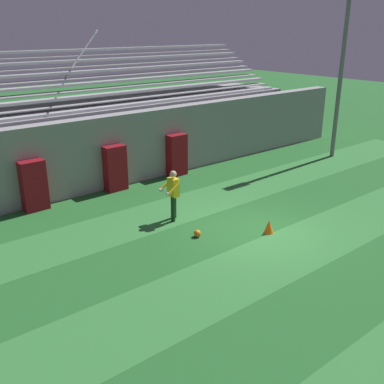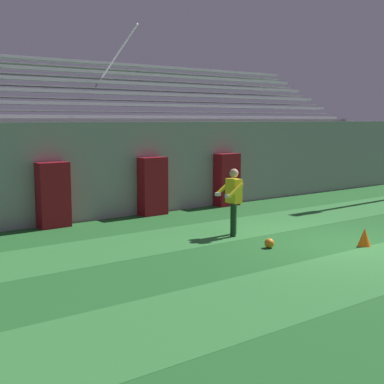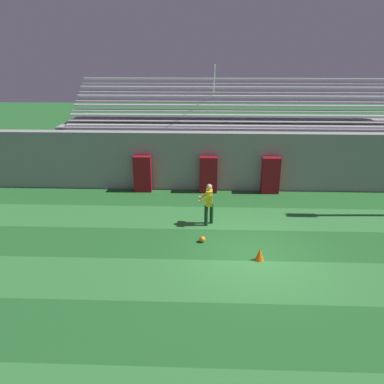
{
  "view_description": "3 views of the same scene",
  "coord_description": "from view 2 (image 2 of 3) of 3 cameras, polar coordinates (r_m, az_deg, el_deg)",
  "views": [
    {
      "loc": [
        -9.51,
        -8.54,
        5.95
      ],
      "look_at": [
        -1.51,
        1.28,
        1.26
      ],
      "focal_mm": 42.0,
      "sensor_mm": 36.0,
      "label": 1
    },
    {
      "loc": [
        -10.14,
        -7.52,
        2.86
      ],
      "look_at": [
        -2.49,
        2.63,
        1.14
      ],
      "focal_mm": 50.0,
      "sensor_mm": 36.0,
      "label": 2
    },
    {
      "loc": [
        -1.61,
        -11.05,
        6.32
      ],
      "look_at": [
        -2.1,
        1.76,
        1.54
      ],
      "focal_mm": 35.0,
      "sensor_mm": 36.0,
      "label": 3
    }
  ],
  "objects": [
    {
      "name": "padding_pillar_gate_right",
      "position": [
        17.89,
        3.75,
        1.32
      ],
      "size": [
        0.83,
        0.44,
        1.75
      ],
      "primitive_type": "cube",
      "color": "maroon",
      "rests_on": "ground"
    },
    {
      "name": "traffic_cone",
      "position": [
        12.82,
        17.91,
        -4.59
      ],
      "size": [
        0.3,
        0.3,
        0.42
      ],
      "primitive_type": "cone",
      "color": "orange",
      "rests_on": "ground"
    },
    {
      "name": "padding_pillar_gate_left",
      "position": [
        16.14,
        -4.21,
        0.62
      ],
      "size": [
        0.83,
        0.44,
        1.75
      ],
      "primitive_type": "cube",
      "color": "maroon",
      "rests_on": "ground"
    },
    {
      "name": "turf_stripe_far",
      "position": [
        14.82,
        7.08,
        -3.46
      ],
      "size": [
        28.0,
        2.23,
        0.01
      ],
      "primitive_type": "cube",
      "color": "#337A38",
      "rests_on": "ground"
    },
    {
      "name": "goalkeeper",
      "position": [
        13.22,
        4.41,
        -0.6
      ],
      "size": [
        0.58,
        0.59,
        1.67
      ],
      "color": "#143319",
      "rests_on": "ground"
    },
    {
      "name": "soccer_ball",
      "position": [
        12.17,
        8.25,
        -5.42
      ],
      "size": [
        0.22,
        0.22,
        0.22
      ],
      "primitive_type": "sphere",
      "color": "orange",
      "rests_on": "ground"
    },
    {
      "name": "ground_plane",
      "position": [
        12.94,
        16.1,
        -5.36
      ],
      "size": [
        80.0,
        80.0,
        0.0
      ],
      "primitive_type": "plane",
      "color": "#236028"
    },
    {
      "name": "padding_pillar_far_left",
      "position": [
        14.69,
        -14.59,
        -0.31
      ],
      "size": [
        0.83,
        0.44,
        1.75
      ],
      "primitive_type": "cube",
      "color": "maroon",
      "rests_on": "ground"
    },
    {
      "name": "back_wall",
      "position": [
        17.36,
        -1.12,
        2.89
      ],
      "size": [
        24.0,
        0.6,
        2.8
      ],
      "primitive_type": "cube",
      "color": "gray",
      "rests_on": "ground"
    },
    {
      "name": "bleacher_stand",
      "position": [
        19.59,
        -5.75,
        3.73
      ],
      "size": [
        18.0,
        4.75,
        5.83
      ],
      "color": "gray",
      "rests_on": "ground"
    }
  ]
}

